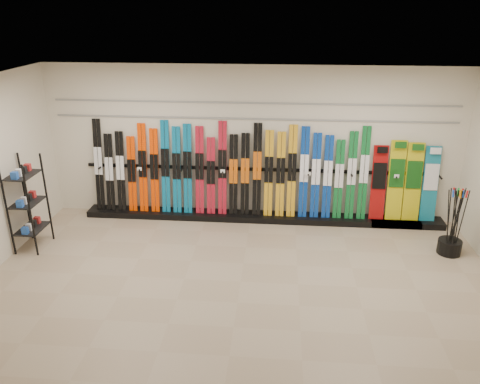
{
  "coord_description": "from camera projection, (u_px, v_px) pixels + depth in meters",
  "views": [
    {
      "loc": [
        0.52,
        -6.2,
        4.01
      ],
      "look_at": [
        -0.1,
        1.0,
        1.1
      ],
      "focal_mm": 35.0,
      "sensor_mm": 36.0,
      "label": 1
    }
  ],
  "objects": [
    {
      "name": "slatwall_rail_1",
      "position": [
        252.0,
        103.0,
        8.7
      ],
      "size": [
        7.6,
        0.02,
        0.03
      ],
      "primitive_type": "cube",
      "color": "gray",
      "rests_on": "back_wall"
    },
    {
      "name": "accessory_rack",
      "position": [
        28.0,
        204.0,
        8.03
      ],
      "size": [
        0.4,
        0.6,
        1.64
      ],
      "primitive_type": "cube",
      "color": "black",
      "rests_on": "floor"
    },
    {
      "name": "back_wall",
      "position": [
        252.0,
        144.0,
        9.02
      ],
      "size": [
        8.0,
        0.0,
        8.0
      ],
      "primitive_type": "plane",
      "rotation": [
        1.57,
        0.0,
        0.0
      ],
      "color": "beige",
      "rests_on": "floor"
    },
    {
      "name": "floor",
      "position": [
        241.0,
        282.0,
        7.27
      ],
      "size": [
        8.0,
        8.0,
        0.0
      ],
      "primitive_type": "plane",
      "color": "tan",
      "rests_on": "ground"
    },
    {
      "name": "pole_bin",
      "position": [
        449.0,
        247.0,
        8.06
      ],
      "size": [
        0.4,
        0.4,
        0.25
      ],
      "primitive_type": "cylinder",
      "color": "black",
      "rests_on": "floor"
    },
    {
      "name": "ski_rack_base",
      "position": [
        262.0,
        217.0,
        9.34
      ],
      "size": [
        8.0,
        0.4,
        0.12
      ],
      "primitive_type": "cube",
      "color": "black",
      "rests_on": "floor"
    },
    {
      "name": "ski_poles",
      "position": [
        454.0,
        222.0,
        7.84
      ],
      "size": [
        0.34,
        0.21,
        1.18
      ],
      "color": "black",
      "rests_on": "pole_bin"
    },
    {
      "name": "snowboards",
      "position": [
        405.0,
        182.0,
        8.89
      ],
      "size": [
        1.24,
        0.24,
        1.54
      ],
      "color": "#990C0C",
      "rests_on": "ski_rack_base"
    },
    {
      "name": "ceiling",
      "position": [
        241.0,
        87.0,
        6.15
      ],
      "size": [
        8.0,
        8.0,
        0.0
      ],
      "primitive_type": "plane",
      "rotation": [
        3.14,
        0.0,
        0.0
      ],
      "color": "silver",
      "rests_on": "back_wall"
    },
    {
      "name": "skis",
      "position": [
        228.0,
        172.0,
        9.12
      ],
      "size": [
        5.37,
        0.27,
        1.83
      ],
      "color": "black",
      "rests_on": "ski_rack_base"
    },
    {
      "name": "slatwall_rail_0",
      "position": [
        252.0,
        119.0,
        8.82
      ],
      "size": [
        7.6,
        0.02,
        0.03
      ],
      "primitive_type": "cube",
      "color": "gray",
      "rests_on": "back_wall"
    }
  ]
}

